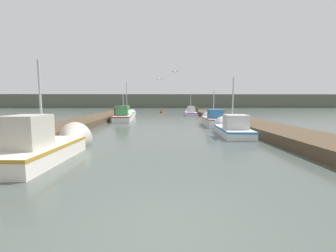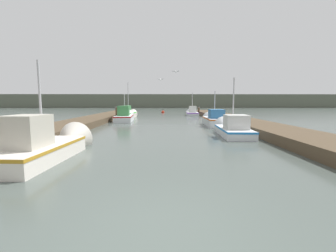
% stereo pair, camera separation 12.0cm
% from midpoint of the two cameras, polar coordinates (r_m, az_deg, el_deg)
% --- Properties ---
extents(ground_plane, '(200.00, 200.00, 0.00)m').
position_cam_midpoint_polar(ground_plane, '(3.94, -1.04, -25.67)').
color(ground_plane, '#47514C').
extents(dock_left, '(2.95, 40.00, 0.51)m').
position_cam_midpoint_polar(dock_left, '(20.58, -20.32, 0.89)').
color(dock_left, '#4C3D2B').
rests_on(dock_left, ground_plane).
extents(dock_right, '(2.95, 40.00, 0.51)m').
position_cam_midpoint_polar(dock_right, '(20.58, 18.35, 0.96)').
color(dock_right, '#4C3D2B').
rests_on(dock_right, ground_plane).
extents(distant_shore_ridge, '(120.00, 16.00, 4.09)m').
position_cam_midpoint_polar(distant_shore_ridge, '(75.81, -0.98, 6.36)').
color(distant_shore_ridge, '#565B4C').
rests_on(distant_shore_ridge, ground_plane).
extents(fishing_boat_0, '(1.91, 5.03, 4.00)m').
position_cam_midpoint_polar(fishing_boat_0, '(9.51, -27.76, -4.24)').
color(fishing_boat_0, silver).
rests_on(fishing_boat_0, ground_plane).
extents(fishing_boat_1, '(1.80, 4.92, 3.97)m').
position_cam_midpoint_polar(fishing_boat_1, '(14.59, 15.99, -0.57)').
color(fishing_boat_1, silver).
rests_on(fishing_boat_1, ground_plane).
extents(fishing_boat_2, '(1.65, 4.62, 3.28)m').
position_cam_midpoint_polar(fishing_boat_2, '(19.65, 11.79, 1.54)').
color(fishing_boat_2, silver).
rests_on(fishing_boat_2, ground_plane).
extents(fishing_boat_3, '(1.97, 5.59, 3.29)m').
position_cam_midpoint_polar(fishing_boat_3, '(24.38, -10.71, 2.42)').
color(fishing_boat_3, silver).
rests_on(fishing_boat_3, ground_plane).
extents(fishing_boat_4, '(1.71, 4.67, 4.68)m').
position_cam_midpoint_polar(fishing_boat_4, '(28.54, -9.78, 3.04)').
color(fishing_boat_4, silver).
rests_on(fishing_boat_4, ground_plane).
extents(fishing_boat_5, '(1.81, 4.64, 3.81)m').
position_cam_midpoint_polar(fishing_boat_5, '(33.37, 6.21, 3.38)').
color(fishing_boat_5, silver).
rests_on(fishing_boat_5, ground_plane).
extents(mooring_piling_1, '(0.23, 0.23, 1.42)m').
position_cam_midpoint_polar(mooring_piling_1, '(25.38, -12.82, 3.14)').
color(mooring_piling_1, '#473523').
rests_on(mooring_piling_1, ground_plane).
extents(mooring_piling_2, '(0.30, 0.30, 1.14)m').
position_cam_midpoint_polar(mooring_piling_2, '(34.93, 7.91, 3.85)').
color(mooring_piling_2, '#473523').
rests_on(mooring_piling_2, ground_plane).
extents(mooring_piling_3, '(0.37, 0.37, 1.02)m').
position_cam_midpoint_polar(mooring_piling_3, '(11.32, -28.67, -2.39)').
color(mooring_piling_3, '#473523').
rests_on(mooring_piling_3, ground_plane).
extents(channel_buoy, '(0.51, 0.51, 1.01)m').
position_cam_midpoint_polar(channel_buoy, '(39.36, -1.22, 3.57)').
color(channel_buoy, red).
rests_on(channel_buoy, ground_plane).
extents(seagull_lead, '(0.56, 0.30, 0.12)m').
position_cam_midpoint_polar(seagull_lead, '(16.69, 2.19, 13.64)').
color(seagull_lead, white).
extents(seagull_1, '(0.55, 0.34, 0.12)m').
position_cam_midpoint_polar(seagull_1, '(19.34, -1.75, 11.73)').
color(seagull_1, white).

